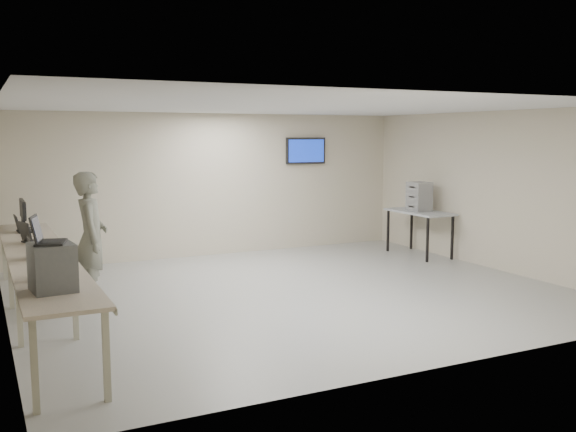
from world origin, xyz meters
name	(u,v)px	position (x,y,z in m)	size (l,w,h in m)	color
room	(294,200)	(0.03, 0.06, 1.41)	(8.01, 7.01, 2.81)	#A4A4A4
workbench	(40,259)	(-3.59, 0.00, 0.83)	(0.76, 6.00, 0.90)	beige
equipment_box	(52,267)	(-3.65, -2.15, 1.13)	(0.38, 0.44, 0.46)	slate
laptop_on_box	(45,236)	(-3.70, -2.15, 1.43)	(0.37, 0.41, 0.28)	black
laptop_0	(53,272)	(-3.59, -1.57, 0.97)	(0.34, 0.38, 0.27)	black
laptop_1	(38,253)	(-3.63, -0.38, 0.97)	(0.29, 0.35, 0.26)	black
laptop_2	(32,238)	(-3.61, 0.86, 0.98)	(0.42, 0.45, 0.30)	black
laptop_3	(22,228)	(-3.65, 2.00, 0.97)	(0.30, 0.35, 0.27)	black
monitor_near	(24,212)	(-3.60, 2.40, 1.17)	(0.20, 0.45, 0.44)	black
monitor_far	(22,210)	(-3.60, 2.75, 1.16)	(0.20, 0.44, 0.44)	black
soldier	(91,238)	(-2.84, 0.70, 0.94)	(0.68, 0.45, 1.88)	slate
side_table	(420,215)	(3.60, 1.63, 0.82)	(0.69, 1.48, 0.89)	#A3A7A8
storage_bins	(419,197)	(3.58, 1.63, 1.18)	(0.36, 0.40, 0.57)	#989899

